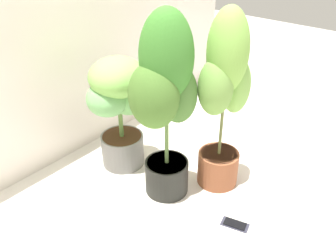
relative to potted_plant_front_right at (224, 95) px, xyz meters
name	(u,v)px	position (x,y,z in m)	size (l,w,h in m)	color
ground_plane	(178,200)	(-0.29, 0.07, -0.58)	(8.00, 8.00, 0.00)	silver
potted_plant_front_right	(224,95)	(0.00, 0.00, 0.00)	(0.37, 0.29, 1.05)	#965132
potted_plant_back_center	(120,102)	(-0.23, 0.57, -0.14)	(0.46, 0.46, 0.72)	gray
potted_plant_center	(165,96)	(-0.27, 0.18, 0.04)	(0.40, 0.36, 1.06)	#272724
cell_phone	(235,224)	(-0.25, -0.28, -0.57)	(0.10, 0.16, 0.01)	#313140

